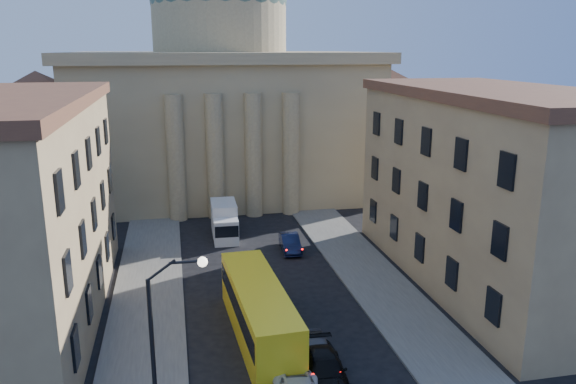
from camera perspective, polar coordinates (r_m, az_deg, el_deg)
The scene contains 11 objects.
sidewalk_left at distance 37.03m, azimuth -14.33°, elevation -14.01°, with size 5.00×60.00×0.15m, color #52504B.
sidewalk_right at distance 39.75m, azimuth 11.50°, elevation -11.78°, with size 5.00×60.00×0.15m, color #52504B.
church at distance 70.60m, azimuth -6.71°, elevation 9.79°, with size 68.02×28.76×36.60m.
building_left at distance 39.50m, azimuth -27.17°, elevation -1.89°, with size 11.60×26.60×14.70m.
building_right at distance 44.47m, azimuth 20.09°, elevation 0.52°, with size 11.60×26.60×14.70m.
street_lamp at distance 25.69m, azimuth -12.46°, elevation -14.14°, with size 2.62×0.44×8.83m.
car_right_mid at distance 31.44m, azimuth 3.75°, elevation -17.58°, with size 2.18×5.37×1.56m, color black.
car_right_far at distance 32.97m, azimuth 2.96°, elevation -15.96°, with size 1.80×4.48×1.53m, color #55545A.
car_right_distant at distance 49.78m, azimuth 0.21°, elevation -5.19°, with size 1.55×4.45×1.47m, color black.
city_bus at distance 35.20m, azimuth -3.00°, elevation -11.86°, with size 3.44×12.38×3.45m.
box_truck at distance 53.50m, azimuth -6.47°, elevation -3.00°, with size 2.43×5.87×3.19m.
Camera 1 is at (-6.15, -14.64, 17.41)m, focal length 35.00 mm.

